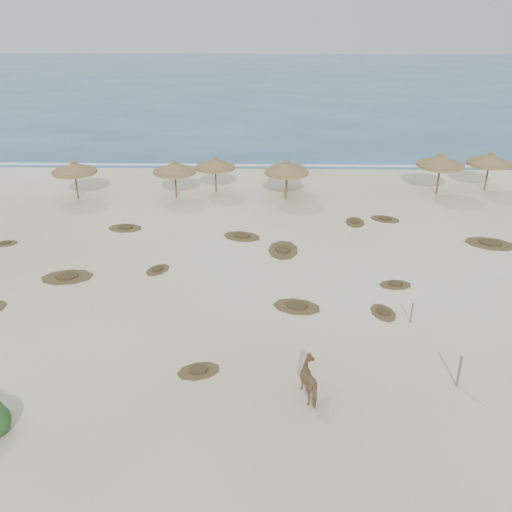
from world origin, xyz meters
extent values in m
plane|color=#F5EACA|center=(0.00, 0.00, 0.00)|extent=(160.00, 160.00, 0.00)
cube|color=navy|center=(0.00, 75.00, 0.00)|extent=(200.00, 100.00, 0.01)
cube|color=white|center=(0.00, 26.00, 0.00)|extent=(70.00, 0.60, 0.01)
cylinder|color=brown|center=(-13.57, 17.00, 1.10)|extent=(0.13, 0.13, 2.21)
cylinder|color=olive|center=(-13.57, 17.00, 2.02)|extent=(4.09, 4.09, 0.19)
cone|color=olive|center=(-13.57, 17.00, 2.36)|extent=(3.95, 3.95, 0.79)
cone|color=olive|center=(-13.57, 17.00, 2.84)|extent=(0.38, 0.38, 0.23)
cylinder|color=brown|center=(-6.44, 17.32, 1.08)|extent=(0.12, 0.12, 2.16)
cylinder|color=olive|center=(-6.44, 17.32, 1.98)|extent=(4.07, 4.07, 0.19)
cone|color=olive|center=(-6.44, 17.32, 2.32)|extent=(3.94, 3.94, 0.77)
cone|color=olive|center=(-6.44, 17.32, 2.78)|extent=(0.37, 0.37, 0.23)
cylinder|color=brown|center=(-3.66, 18.78, 1.04)|extent=(0.12, 0.12, 2.08)
cylinder|color=olive|center=(-3.66, 18.78, 1.91)|extent=(3.33, 3.33, 0.18)
cone|color=olive|center=(-3.66, 18.78, 2.23)|extent=(3.22, 3.22, 0.74)
cone|color=olive|center=(-3.66, 18.78, 2.68)|extent=(0.36, 0.36, 0.22)
cylinder|color=brown|center=(1.55, 17.17, 1.11)|extent=(0.13, 0.13, 2.21)
cylinder|color=olive|center=(1.55, 17.17, 2.02)|extent=(3.58, 3.58, 0.19)
cone|color=olive|center=(1.55, 17.17, 2.37)|extent=(3.46, 3.46, 0.79)
cone|color=olive|center=(1.55, 17.17, 2.84)|extent=(0.38, 0.38, 0.23)
cylinder|color=brown|center=(1.67, 19.17, 0.94)|extent=(0.11, 0.11, 1.88)
cylinder|color=olive|center=(1.67, 19.17, 1.71)|extent=(3.24, 3.24, 0.16)
cone|color=olive|center=(1.67, 19.17, 2.01)|extent=(3.13, 3.13, 0.67)
cone|color=olive|center=(1.67, 19.17, 2.41)|extent=(0.32, 0.32, 0.20)
cylinder|color=brown|center=(12.80, 18.62, 1.20)|extent=(0.14, 0.14, 2.40)
cylinder|color=olive|center=(12.80, 18.62, 2.19)|extent=(3.47, 3.47, 0.21)
cone|color=olive|center=(12.80, 18.62, 2.57)|extent=(3.36, 3.36, 0.86)
cone|color=olive|center=(12.80, 18.62, 3.08)|extent=(0.41, 0.41, 0.25)
cylinder|color=brown|center=(16.69, 19.58, 1.14)|extent=(0.13, 0.13, 2.29)
cylinder|color=olive|center=(16.69, 19.58, 2.09)|extent=(3.93, 3.93, 0.20)
cone|color=olive|center=(16.69, 19.58, 2.45)|extent=(3.80, 3.80, 0.82)
cone|color=olive|center=(16.69, 19.58, 2.94)|extent=(0.39, 0.39, 0.24)
imported|color=olive|center=(1.90, -5.04, 0.71)|extent=(1.23, 1.84, 1.43)
cylinder|color=#68604E|center=(7.50, -4.30, 0.67)|extent=(0.12, 0.12, 1.34)
cylinder|color=#68604E|center=(6.76, 0.25, 0.52)|extent=(0.08, 0.08, 1.03)
camera|label=1|loc=(0.20, -22.10, 13.65)|focal=40.00mm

